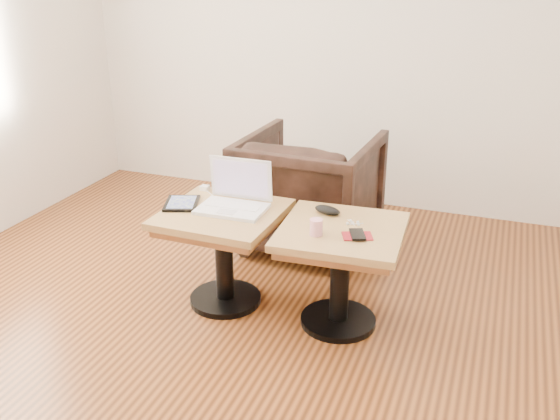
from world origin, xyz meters
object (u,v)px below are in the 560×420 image
(side_table_left, at_px, (223,234))
(armchair, at_px, (309,191))
(striped_cup, at_px, (316,227))
(side_table_right, at_px, (341,253))
(laptop, at_px, (235,199))

(side_table_left, xyz_separation_m, armchair, (0.20, 0.85, -0.03))
(striped_cup, distance_m, armchair, 1.05)
(striped_cup, height_order, armchair, armchair)
(side_table_right, relative_size, armchair, 0.76)
(side_table_right, xyz_separation_m, striped_cup, (-0.09, -0.12, 0.17))
(armchair, bearing_deg, striped_cup, 112.25)
(laptop, bearing_deg, armchair, 77.59)
(laptop, xyz_separation_m, armchair, (0.16, 0.79, -0.22))
(side_table_right, xyz_separation_m, armchair, (-0.44, 0.85, -0.03))
(striped_cup, bearing_deg, side_table_right, 51.65)
(laptop, height_order, striped_cup, laptop)
(side_table_left, xyz_separation_m, laptop, (0.05, 0.06, 0.18))
(side_table_left, bearing_deg, side_table_right, 1.89)
(striped_cup, bearing_deg, side_table_left, 167.98)
(side_table_left, bearing_deg, striped_cup, -10.46)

